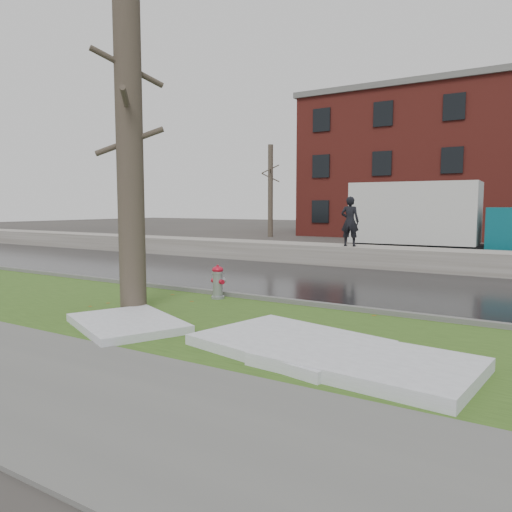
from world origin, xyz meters
The scene contains 17 objects.
ground centered at (0.00, 0.00, 0.00)m, with size 120.00×120.00×0.00m, color #47423D.
verge centered at (0.00, -1.25, 0.02)m, with size 60.00×4.50×0.04m, color #304D19.
sidewalk centered at (0.00, -5.00, 0.03)m, with size 60.00×3.00×0.05m, color slate.
road centered at (0.00, 4.50, 0.01)m, with size 60.00×7.00×0.03m, color black.
parking_lot centered at (0.00, 13.00, 0.01)m, with size 60.00×9.00×0.03m, color slate.
curb centered at (0.00, 1.00, 0.07)m, with size 60.00×0.15×0.14m, color slate.
snowbank centered at (0.00, 8.70, 0.38)m, with size 60.00×1.60×0.75m, color #B0AAA1.
brick_building centered at (2.00, 30.00, 5.00)m, with size 26.00×12.00×10.00m, color maroon.
bg_tree_left centered at (-12.00, 22.00, 3.33)m, with size 1.40×1.62×6.50m.
bg_tree_center centered at (-6.00, 26.00, 3.33)m, with size 1.40×1.62×6.50m.
fire_hydrant centered at (-0.81, 0.61, 0.47)m, with size 0.40×0.37×0.80m.
tree centered at (-1.49, -1.42, 3.44)m, with size 1.23×1.39×6.76m.
box_truck centered at (1.69, 12.27, 1.68)m, with size 9.56×2.66×3.17m.
worker centered at (-0.63, 8.40, 1.65)m, with size 0.66×0.43×1.81m, color black.
snow_patch_near centered at (2.56, -2.10, 0.12)m, with size 2.60×2.00×0.16m, color silver.
snow_patch_far centered at (-0.54, -2.50, 0.11)m, with size 2.20×1.60×0.14m, color silver.
snow_patch_side centered at (3.92, -2.40, 0.13)m, with size 2.80×1.80×0.18m, color silver.
Camera 1 is at (6.13, -8.73, 2.22)m, focal length 35.00 mm.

